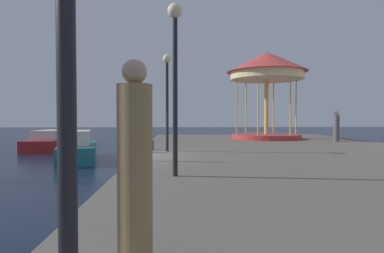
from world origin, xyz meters
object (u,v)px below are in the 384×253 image
object	(u,v)px
carousel	(267,73)
bollard_center	(151,145)
person_mid_promenade	(135,168)
person_far_corner	(336,127)
lamp_post_mid_promenade	(175,58)
bollard_south	(148,148)
motorboat_red	(54,142)
motorboat_teal	(78,149)
lamp_post_far_end	(167,85)

from	to	relation	value
carousel	bollard_center	size ratio (longest dim) A/B	14.37
person_mid_promenade	person_far_corner	world-z (taller)	person_mid_promenade
lamp_post_mid_promenade	bollard_center	xyz separation A→B (m)	(-1.09, 6.37, -2.65)
carousel	lamp_post_mid_promenade	bearing A→B (deg)	-114.16
bollard_south	motorboat_red	bearing A→B (deg)	127.44
motorboat_teal	motorboat_red	bearing A→B (deg)	120.43
carousel	person_mid_promenade	distance (m)	19.44
bollard_center	bollard_south	xyz separation A→B (m)	(-0.05, -1.10, 0.00)
bollard_center	person_mid_promenade	bearing A→B (deg)	-86.27
motorboat_red	lamp_post_mid_promenade	world-z (taller)	lamp_post_mid_promenade
motorboat_red	lamp_post_mid_promenade	xyz separation A→B (m)	(8.41, -14.77, 3.14)
motorboat_red	person_mid_promenade	size ratio (longest dim) A/B	2.89
bollard_south	person_far_corner	xyz separation A→B (m)	(10.49, 5.32, 0.64)
bollard_center	bollard_south	bearing A→B (deg)	-92.47
carousel	bollard_center	xyz separation A→B (m)	(-7.09, -7.02, -4.13)
motorboat_red	lamp_post_far_end	world-z (taller)	lamp_post_far_end
lamp_post_mid_promenade	person_far_corner	size ratio (longest dim) A/B	2.33
motorboat_red	lamp_post_far_end	distance (m)	12.50
motorboat_teal	bollard_center	size ratio (longest dim) A/B	13.43
motorboat_red	person_mid_promenade	xyz separation A→B (m)	(8.04, -19.43, 1.22)
lamp_post_mid_promenade	bollard_south	xyz separation A→B (m)	(-1.14, 5.27, -2.65)
bollard_south	person_far_corner	world-z (taller)	person_far_corner
motorboat_teal	bollard_south	xyz separation A→B (m)	(3.90, -3.76, 0.42)
lamp_post_mid_promenade	person_far_corner	bearing A→B (deg)	48.52
motorboat_teal	motorboat_red	size ratio (longest dim) A/B	0.94
bollard_center	person_mid_promenade	size ratio (longest dim) A/B	0.20
motorboat_red	carousel	size ratio (longest dim) A/B	1.00
motorboat_red	lamp_post_mid_promenade	size ratio (longest dim) A/B	1.38
lamp_post_far_end	person_mid_promenade	world-z (taller)	lamp_post_far_end
bollard_south	person_mid_promenade	bearing A→B (deg)	-85.58
motorboat_teal	motorboat_red	world-z (taller)	motorboat_teal
lamp_post_mid_promenade	bollard_south	bearing A→B (deg)	102.16
motorboat_red	person_mid_promenade	world-z (taller)	person_mid_promenade
motorboat_red	bollard_south	xyz separation A→B (m)	(7.27, -9.50, 0.49)
lamp_post_far_end	bollard_south	distance (m)	2.74
carousel	lamp_post_mid_promenade	xyz separation A→B (m)	(-6.01, -13.39, -1.48)
motorboat_red	bollard_center	size ratio (longest dim) A/B	14.32
carousel	person_far_corner	size ratio (longest dim) A/B	3.22
motorboat_teal	person_mid_promenade	xyz separation A→B (m)	(4.67, -13.69, 1.15)
motorboat_red	bollard_south	size ratio (longest dim) A/B	14.32
lamp_post_mid_promenade	person_far_corner	world-z (taller)	lamp_post_mid_promenade
bollard_center	motorboat_red	bearing A→B (deg)	131.07
lamp_post_mid_promenade	person_mid_promenade	xyz separation A→B (m)	(-0.37, -4.66, -1.92)
motorboat_red	carousel	distance (m)	15.20
lamp_post_far_end	person_mid_promenade	bearing A→B (deg)	-90.07
bollard_center	carousel	bearing A→B (deg)	44.72
lamp_post_far_end	person_far_corner	world-z (taller)	lamp_post_far_end
bollard_center	person_far_corner	xyz separation A→B (m)	(10.45, 4.22, 0.64)
motorboat_teal	motorboat_red	distance (m)	6.66
motorboat_teal	bollard_center	distance (m)	4.78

